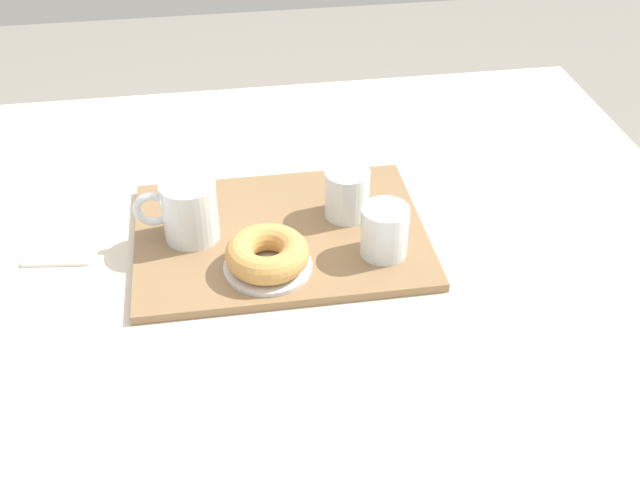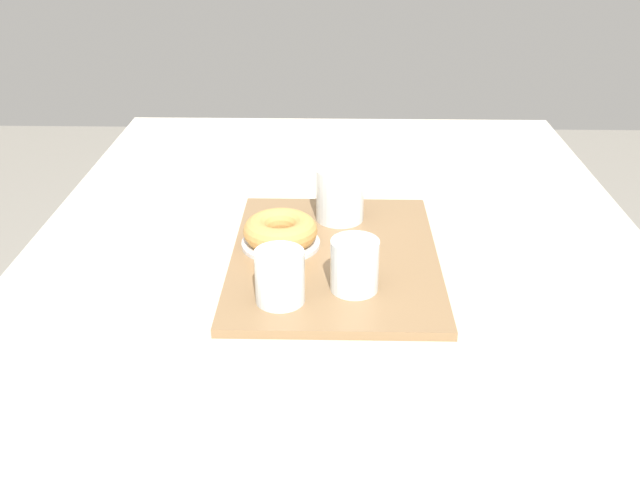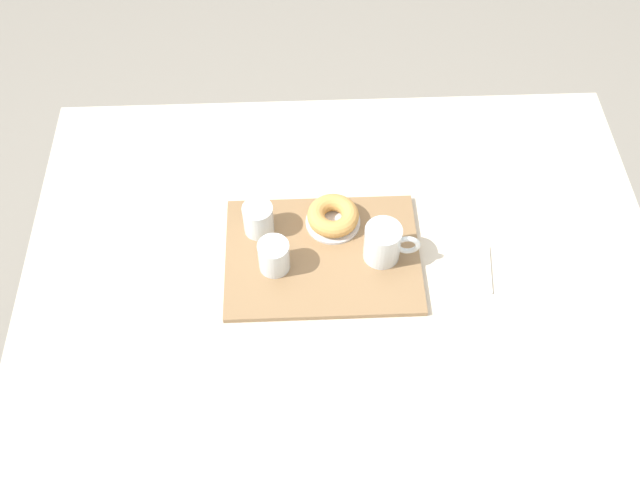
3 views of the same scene
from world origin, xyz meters
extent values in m
plane|color=gray|center=(0.00, 0.00, 0.00)|extent=(6.00, 6.00, 0.00)
cube|color=beige|center=(0.00, 0.00, 0.73)|extent=(1.49, 1.08, 0.04)
cube|color=beige|center=(0.00, -0.54, 0.64)|extent=(1.49, 0.01, 0.14)
cube|color=beige|center=(-0.74, 0.00, 0.64)|extent=(0.01, 1.08, 0.14)
cube|color=beige|center=(0.74, 0.00, 0.64)|extent=(0.01, 1.08, 0.14)
cylinder|color=brown|center=(-0.65, -0.45, 0.36)|extent=(0.06, 0.06, 0.71)
cylinder|color=brown|center=(0.65, -0.45, 0.36)|extent=(0.06, 0.06, 0.71)
cube|color=olive|center=(0.05, -0.01, 0.76)|extent=(0.45, 0.34, 0.01)
cylinder|color=white|center=(-0.09, 0.00, 0.81)|extent=(0.09, 0.09, 0.10)
cylinder|color=#84380F|center=(-0.09, 0.00, 0.80)|extent=(0.07, 0.07, 0.07)
torus|color=white|center=(-0.15, 0.01, 0.82)|extent=(0.06, 0.02, 0.06)
cylinder|color=white|center=(0.16, 0.02, 0.81)|extent=(0.07, 0.07, 0.08)
cylinder|color=silver|center=(0.16, 0.02, 0.79)|extent=(0.06, 0.06, 0.04)
cylinder|color=white|center=(0.19, -0.09, 0.81)|extent=(0.07, 0.07, 0.08)
cylinder|color=silver|center=(0.19, -0.09, 0.80)|extent=(0.06, 0.06, 0.06)
cylinder|color=silver|center=(0.02, -0.10, 0.77)|extent=(0.13, 0.13, 0.01)
torus|color=tan|center=(0.02, -0.10, 0.79)|extent=(0.12, 0.12, 0.04)
cube|color=white|center=(-0.29, 0.04, 0.75)|extent=(0.12, 0.14, 0.01)
camera|label=1|loc=(-0.05, -1.00, 1.49)|focal=43.84mm
camera|label=2|loc=(1.10, -0.01, 1.32)|focal=40.73mm
camera|label=3|loc=(0.09, 0.98, 2.18)|focal=41.51mm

